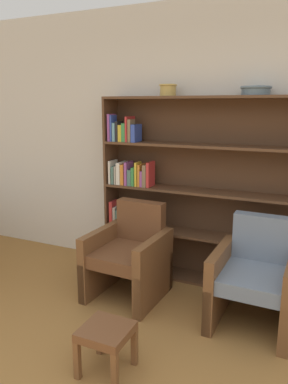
% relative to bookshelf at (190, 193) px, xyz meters
% --- Properties ---
extents(wall_back, '(12.00, 0.06, 2.75)m').
position_rel_bookshelf_xyz_m(wall_back, '(0.28, 0.17, 0.47)').
color(wall_back, silver).
rests_on(wall_back, ground).
extents(bookshelf, '(2.16, 0.30, 1.85)m').
position_rel_bookshelf_xyz_m(bookshelf, '(0.00, 0.00, 0.00)').
color(bookshelf, brown).
rests_on(bookshelf, ground).
extents(bowl_terracotta, '(0.17, 0.17, 0.11)m').
position_rel_bookshelf_xyz_m(bowl_terracotta, '(-0.25, -0.02, 1.01)').
color(bowl_terracotta, tan).
rests_on(bowl_terracotta, bookshelf).
extents(bowl_brass, '(0.27, 0.27, 0.08)m').
position_rel_bookshelf_xyz_m(bowl_brass, '(0.58, -0.02, 0.99)').
color(bowl_brass, slate).
rests_on(bowl_brass, bookshelf).
extents(armchair_leather, '(0.67, 0.71, 0.86)m').
position_rel_bookshelf_xyz_m(armchair_leather, '(-0.39, -0.59, -0.51)').
color(armchair_leather, brown).
rests_on(armchair_leather, ground).
extents(armchair_cushioned, '(0.66, 0.70, 0.86)m').
position_rel_bookshelf_xyz_m(armchair_cushioned, '(0.75, -0.59, -0.51)').
color(armchair_cushioned, brown).
rests_on(armchair_cushioned, ground).
extents(footstool, '(0.32, 0.32, 0.33)m').
position_rel_bookshelf_xyz_m(footstool, '(-0.05, -1.62, -0.64)').
color(footstool, brown).
rests_on(footstool, ground).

